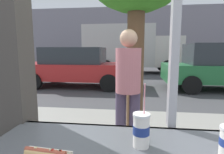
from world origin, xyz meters
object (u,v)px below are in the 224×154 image
(parked_car_red, at_px, (76,67))
(parked_car_green, at_px, (219,67))
(pedestrian, at_px, (128,85))
(soda_cup_left, at_px, (141,130))
(box_truck, at_px, (130,48))

(parked_car_red, xyz_separation_m, parked_car_green, (5.56, 0.00, 0.05))
(parked_car_red, relative_size, pedestrian, 2.84)
(soda_cup_left, height_order, box_truck, box_truck)
(soda_cup_left, bearing_deg, pedestrian, 94.76)
(soda_cup_left, bearing_deg, parked_car_red, 110.52)
(parked_car_red, bearing_deg, parked_car_green, 0.00)
(parked_car_green, distance_m, pedestrian, 6.01)
(parked_car_green, height_order, box_truck, box_truck)
(soda_cup_left, distance_m, box_truck, 11.63)
(parked_car_red, height_order, box_truck, box_truck)
(box_truck, bearing_deg, soda_cup_left, -88.09)
(soda_cup_left, height_order, pedestrian, pedestrian)
(soda_cup_left, bearing_deg, parked_car_green, 64.13)
(box_truck, distance_m, pedestrian, 10.22)
(box_truck, bearing_deg, parked_car_red, -111.54)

